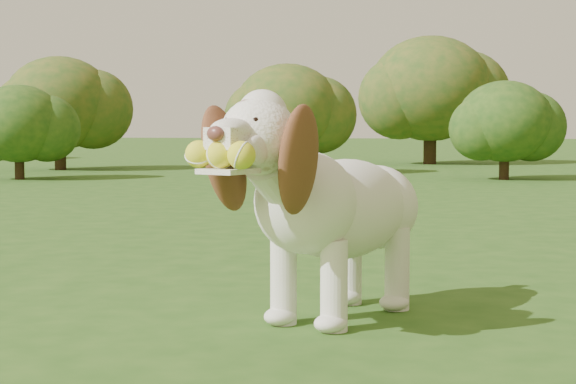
# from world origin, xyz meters

# --- Properties ---
(ground) EXTENTS (80.00, 80.00, 0.00)m
(ground) POSITION_xyz_m (0.00, 0.00, 0.00)
(ground) COLOR #254C15
(ground) RESTS_ON ground
(dog) EXTENTS (0.75, 1.17, 0.80)m
(dog) POSITION_xyz_m (-0.10, 0.25, 0.42)
(dog) COLOR white
(dog) RESTS_ON ground
(shrub_a) EXTENTS (1.12, 1.12, 1.16)m
(shrub_a) POSITION_xyz_m (-4.88, 7.99, 0.68)
(shrub_a) COLOR #382314
(shrub_a) RESTS_ON ground
(shrub_b) EXTENTS (1.44, 1.44, 1.49)m
(shrub_b) POSITION_xyz_m (-1.86, 9.81, 0.88)
(shrub_b) COLOR #382314
(shrub_b) RESTS_ON ground
(shrub_c) EXTENTS (1.16, 1.16, 1.20)m
(shrub_c) POSITION_xyz_m (0.97, 8.92, 0.71)
(shrub_c) COLOR #382314
(shrub_c) RESTS_ON ground
(shrub_i) EXTENTS (2.07, 2.07, 2.14)m
(shrub_i) POSITION_xyz_m (-0.02, 13.26, 1.26)
(shrub_i) COLOR #382314
(shrub_i) RESTS_ON ground
(shrub_e) EXTENTS (1.61, 1.61, 1.67)m
(shrub_e) POSITION_xyz_m (-5.34, 10.35, 0.98)
(shrub_e) COLOR #382314
(shrub_e) RESTS_ON ground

